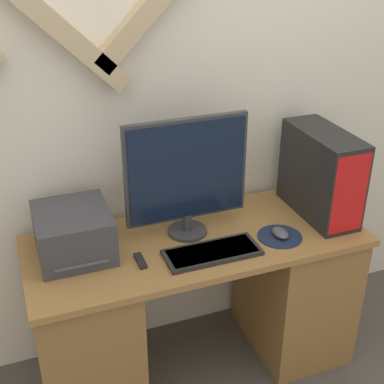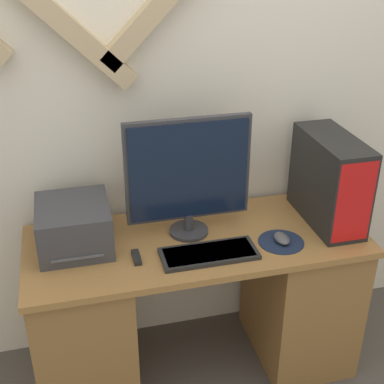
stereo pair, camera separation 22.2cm
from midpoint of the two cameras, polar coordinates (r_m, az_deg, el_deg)
wall_back at (r=2.39m, az=-5.64°, el=11.75°), size 6.40×0.13×2.70m
desk at (r=2.55m, az=-2.06°, el=-11.84°), size 1.48×0.59×0.74m
monitor at (r=2.25m, az=-3.39°, el=1.88°), size 0.54×0.17×0.53m
keyboard at (r=2.23m, az=-0.69°, el=-6.53°), size 0.40×0.17×0.02m
mousepad at (r=2.36m, az=6.70°, el=-4.81°), size 0.20×0.20×0.00m
mouse at (r=2.36m, az=6.76°, el=-4.43°), size 0.06×0.10×0.03m
computer_tower at (r=2.49m, az=11.18°, el=1.86°), size 0.19×0.45×0.41m
printer at (r=2.27m, az=-15.29°, el=-4.31°), size 0.30×0.34×0.19m
remote_control at (r=2.21m, az=-8.42°, el=-7.36°), size 0.03×0.10×0.02m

